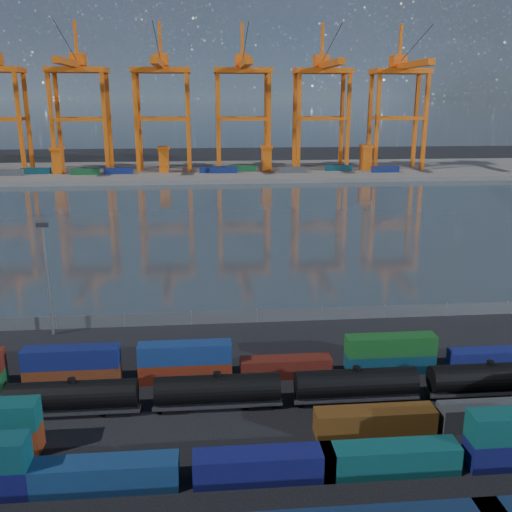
{
  "coord_description": "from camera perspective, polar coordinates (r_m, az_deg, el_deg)",
  "views": [
    {
      "loc": [
        -7.51,
        -53.17,
        33.09
      ],
      "look_at": [
        0.0,
        30.0,
        10.0
      ],
      "focal_mm": 40.0,
      "sensor_mm": 36.0,
      "label": 1
    }
  ],
  "objects": [
    {
      "name": "container_row_mid",
      "position": [
        59.45,
        1.28,
        -16.28
      ],
      "size": [
        142.26,
        2.51,
        5.35
      ],
      "color": "#424447",
      "rests_on": "ground"
    },
    {
      "name": "waterfront_fence",
      "position": [
        87.61,
        0.12,
        -6.03
      ],
      "size": [
        160.12,
        0.12,
        2.2
      ],
      "color": "#595B5E",
      "rests_on": "ground"
    },
    {
      "name": "straddle_carriers",
      "position": [
        254.48,
        -4.06,
        9.72
      ],
      "size": [
        140.0,
        7.0,
        11.1
      ],
      "color": "#DC5A0F",
      "rests_on": "far_quay"
    },
    {
      "name": "ground",
      "position": [
        63.08,
        2.55,
        -16.2
      ],
      "size": [
        700.0,
        700.0,
        0.0
      ],
      "primitive_type": "plane",
      "color": "black",
      "rests_on": "ground"
    },
    {
      "name": "harbor_water",
      "position": [
        161.77,
        -2.39,
        3.64
      ],
      "size": [
        700.0,
        700.0,
        0.0
      ],
      "primitive_type": "plane",
      "color": "#2B383F",
      "rests_on": "ground"
    },
    {
      "name": "tanker_string",
      "position": [
        66.41,
        9.95,
        -12.53
      ],
      "size": [
        138.21,
        3.05,
        4.37
      ],
      "color": "black",
      "rests_on": "ground"
    },
    {
      "name": "distant_mountains",
      "position": [
        1665.23,
        -2.91,
        21.9
      ],
      "size": [
        2470.0,
        1100.0,
        520.0
      ],
      "color": "#1E2630",
      "rests_on": "ground"
    },
    {
      "name": "container_row_south",
      "position": [
        54.13,
        -12.02,
        -19.78
      ],
      "size": [
        141.41,
        2.58,
        5.49
      ],
      "color": "#3B3D40",
      "rests_on": "ground"
    },
    {
      "name": "container_row_north",
      "position": [
        70.74,
        -8.39,
        -10.83
      ],
      "size": [
        139.67,
        2.28,
        4.86
      ],
      "color": "#101C51",
      "rests_on": "ground"
    },
    {
      "name": "far_quay",
      "position": [
        265.23,
        -3.54,
        8.48
      ],
      "size": [
        700.0,
        70.0,
        2.0
      ],
      "primitive_type": "cube",
      "color": "#514F4C",
      "rests_on": "ground"
    },
    {
      "name": "yard_light_mast",
      "position": [
        85.67,
        -20.16,
        -1.64
      ],
      "size": [
        1.6,
        0.4,
        16.6
      ],
      "color": "slate",
      "rests_on": "ground"
    },
    {
      "name": "quay_containers",
      "position": [
        250.43,
        -5.99,
        8.54
      ],
      "size": [
        172.58,
        10.99,
        2.6
      ],
      "color": "navy",
      "rests_on": "far_quay"
    },
    {
      "name": "gantry_cranes",
      "position": [
        256.54,
        -5.39,
        16.86
      ],
      "size": [
        199.88,
        47.78,
        64.7
      ],
      "color": "#DC5A0F",
      "rests_on": "ground"
    }
  ]
}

